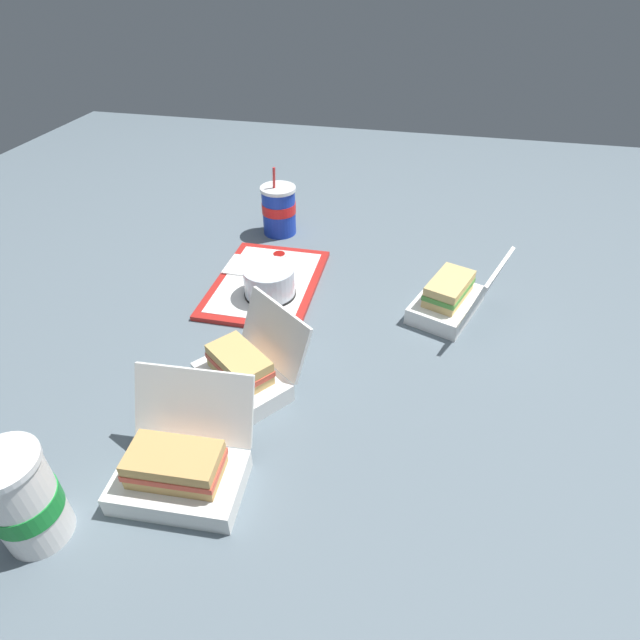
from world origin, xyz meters
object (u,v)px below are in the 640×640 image
clamshell_sandwich_left (245,371)px  soda_cup_back (23,499)px  food_tray (266,283)px  clamshell_sandwich_center (451,298)px  plastic_fork (295,281)px  cake_container (270,282)px  soda_cup_center (279,210)px  clamshell_sandwich_back (180,467)px  ketchup_cup (279,257)px

clamshell_sandwich_left → soda_cup_back: 0.41m
food_tray → clamshell_sandwich_center: bearing=87.6°
soda_cup_back → plastic_fork: bearing=164.9°
cake_container → soda_cup_center: size_ratio=0.62×
clamshell_sandwich_back → soda_cup_back: soda_cup_back is taller
cake_container → clamshell_sandwich_back: 0.54m
plastic_fork → clamshell_sandwich_center: (0.03, 0.39, 0.03)m
food_tray → plastic_fork: size_ratio=3.38×
food_tray → clamshell_sandwich_left: 0.37m
cake_container → ketchup_cup: (-0.16, -0.02, -0.02)m
clamshell_sandwich_back → soda_cup_back: 0.22m
cake_container → plastic_fork: bearing=146.3°
food_tray → ketchup_cup: (-0.10, 0.01, 0.02)m
clamshell_sandwich_left → food_tray: bearing=-168.6°
plastic_fork → soda_cup_back: (0.74, -0.20, 0.07)m
clamshell_sandwich_left → soda_cup_center: soda_cup_center is taller
plastic_fork → soda_cup_back: 0.77m
soda_cup_center → cake_container: bearing=12.5°
soda_cup_center → clamshell_sandwich_center: bearing=58.7°
clamshell_sandwich_back → clamshell_sandwich_center: bearing=144.4°
food_tray → clamshell_sandwich_center: clamshell_sandwich_center is taller
plastic_fork → clamshell_sandwich_back: 0.61m
clamshell_sandwich_center → soda_cup_back: (0.70, -0.59, 0.04)m
clamshell_sandwich_back → clamshell_sandwich_left: size_ratio=0.86×
ketchup_cup → plastic_fork: 0.11m
plastic_fork → clamshell_sandwich_left: 0.38m
clamshell_sandwich_back → soda_cup_center: soda_cup_center is taller
cake_container → soda_cup_back: bearing=-12.9°
clamshell_sandwich_center → soda_cup_center: soda_cup_center is taller
food_tray → clamshell_sandwich_center: size_ratio=1.54×
clamshell_sandwich_back → soda_cup_center: 0.90m
food_tray → soda_cup_center: size_ratio=1.81×
food_tray → cake_container: bearing=26.9°
soda_cup_center → plastic_fork: bearing=23.7°
clamshell_sandwich_left → cake_container: bearing=-171.7°
food_tray → clamshell_sandwich_left: bearing=11.4°
food_tray → plastic_fork: plastic_fork is taller
plastic_fork → cake_container: bearing=-18.1°
ketchup_cup → clamshell_sandwich_left: clamshell_sandwich_left is taller
clamshell_sandwich_back → food_tray: bearing=-175.4°
clamshell_sandwich_back → ketchup_cup: bearing=-176.5°
food_tray → clamshell_sandwich_left: size_ratio=1.49×
cake_container → ketchup_cup: size_ratio=3.20×
cake_container → soda_cup_back: size_ratio=0.55×
clamshell_sandwich_center → cake_container: bearing=-85.2°
plastic_fork → clamshell_sandwich_back: (0.61, -0.03, 0.03)m
plastic_fork → clamshell_sandwich_left: (0.38, -0.00, 0.03)m
cake_container → clamshell_sandwich_left: clamshell_sandwich_left is taller
clamshell_sandwich_left → soda_cup_back: bearing=-28.8°
soda_cup_back → soda_cup_center: (-1.02, 0.08, -0.01)m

